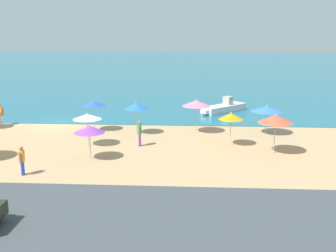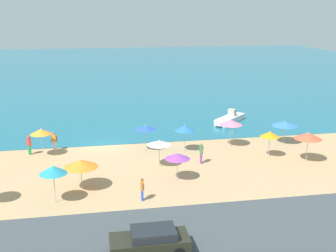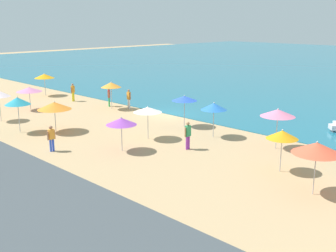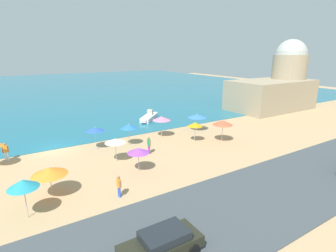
{
  "view_description": "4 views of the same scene",
  "coord_description": "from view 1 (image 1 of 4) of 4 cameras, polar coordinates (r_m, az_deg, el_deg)",
  "views": [
    {
      "loc": [
        11.65,
        -34.22,
        7.95
      ],
      "look_at": [
        9.88,
        -5.67,
        1.29
      ],
      "focal_mm": 45.0,
      "sensor_mm": 36.0,
      "label": 1
    },
    {
      "loc": [
        -0.7,
        -38.66,
        12.4
      ],
      "look_at": [
        6.17,
        -0.61,
        1.8
      ],
      "focal_mm": 45.0,
      "sensor_mm": 36.0,
      "label": 2
    },
    {
      "loc": [
        25.06,
        -25.32,
        7.95
      ],
      "look_at": [
        5.43,
        -5.56,
        0.93
      ],
      "focal_mm": 45.0,
      "sensor_mm": 36.0,
      "label": 3
    },
    {
      "loc": [
        -3.65,
        -28.58,
        9.93
      ],
      "look_at": [
        12.8,
        -2.25,
        1.24
      ],
      "focal_mm": 28.0,
      "sensor_mm": 36.0,
      "label": 4
    }
  ],
  "objects": [
    {
      "name": "bather_0",
      "position": [
        24.6,
        -19.18,
        -4.25
      ],
      "size": [
        0.23,
        0.57,
        1.64
      ],
      "color": "blue",
      "rests_on": "ground_plane"
    },
    {
      "name": "bather_1",
      "position": [
        28.97,
        -3.87,
        -0.79
      ],
      "size": [
        0.22,
        0.57,
        1.79
      ],
      "color": "purple",
      "rests_on": "ground_plane"
    },
    {
      "name": "beach_umbrella_0",
      "position": [
        29.29,
        -10.89,
        1.25
      ],
      "size": [
        1.96,
        1.96,
        2.31
      ],
      "color": "#B2B2B7",
      "rests_on": "ground_plane"
    },
    {
      "name": "beach_umbrella_5",
      "position": [
        29.12,
        8.53,
        1.3
      ],
      "size": [
        1.7,
        1.7,
        2.36
      ],
      "color": "#B2B2B7",
      "rests_on": "ground_plane"
    },
    {
      "name": "beach_umbrella_7",
      "position": [
        27.87,
        14.37,
        0.93
      ],
      "size": [
        2.28,
        2.28,
        2.6
      ],
      "color": "#B2B2B7",
      "rests_on": "ground_plane"
    },
    {
      "name": "skiff_nearshore",
      "position": [
        41.13,
        7.6,
        2.46
      ],
      "size": [
        4.66,
        4.58,
        1.43
      ],
      "color": "silver",
      "rests_on": "sea"
    },
    {
      "name": "beach_umbrella_11",
      "position": [
        32.11,
        -4.33,
        2.72
      ],
      "size": [
        1.82,
        1.82,
        2.49
      ],
      "color": "#B2B2B7",
      "rests_on": "ground_plane"
    },
    {
      "name": "beach_umbrella_13",
      "position": [
        32.43,
        3.85,
        3.1
      ],
      "size": [
        2.18,
        2.18,
        2.63
      ],
      "color": "#B2B2B7",
      "rests_on": "ground_plane"
    },
    {
      "name": "beach_umbrella_4",
      "position": [
        32.9,
        13.23,
        2.28
      ],
      "size": [
        2.45,
        2.45,
        2.25
      ],
      "color": "#B2B2B7",
      "rests_on": "ground_plane"
    },
    {
      "name": "ground_plane",
      "position": [
        37.02,
        -14.9,
        0.26
      ],
      "size": [
        160.0,
        160.0,
        0.0
      ],
      "primitive_type": "plane",
      "color": "tan"
    },
    {
      "name": "beach_umbrella_3",
      "position": [
        33.52,
        -10.07,
        3.01
      ],
      "size": [
        1.92,
        1.92,
        2.44
      ],
      "color": "#B2B2B7",
      "rests_on": "ground_plane"
    },
    {
      "name": "bather_4",
      "position": [
        37.74,
        -21.73,
        1.57
      ],
      "size": [
        0.57,
        0.26,
        1.8
      ],
      "color": "white",
      "rests_on": "ground_plane"
    },
    {
      "name": "sea",
      "position": [
        90.33,
        -3.93,
        8.05
      ],
      "size": [
        150.0,
        110.0,
        0.05
      ],
      "primitive_type": "cube",
      "color": "#1D687F",
      "rests_on": "ground_plane"
    },
    {
      "name": "beach_umbrella_12",
      "position": [
        26.25,
        -10.6,
        -0.44
      ],
      "size": [
        1.91,
        1.91,
        2.19
      ],
      "color": "#B2B2B7",
      "rests_on": "ground_plane"
    }
  ]
}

